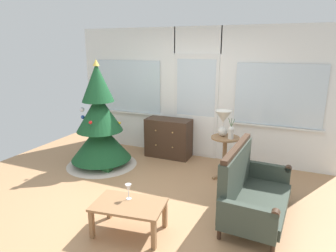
{
  "coord_description": "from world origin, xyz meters",
  "views": [
    {
      "loc": [
        1.81,
        -3.5,
        2.19
      ],
      "look_at": [
        0.05,
        0.55,
        1.0
      ],
      "focal_mm": 31.84,
      "sensor_mm": 36.0,
      "label": 1
    }
  ],
  "objects_px": {
    "settee_sofa": "(249,190)",
    "gift_box": "(107,168)",
    "coffee_table": "(129,208)",
    "wine_glass": "(128,188)",
    "dresser_cabinet": "(169,138)",
    "christmas_tree": "(100,128)",
    "side_table": "(225,149)",
    "flower_vase": "(231,132)",
    "table_lamp": "(223,120)"
  },
  "relations": [
    {
      "from": "dresser_cabinet",
      "to": "coffee_table",
      "type": "distance_m",
      "value": 2.64
    },
    {
      "from": "settee_sofa",
      "to": "gift_box",
      "type": "bearing_deg",
      "value": 169.97
    },
    {
      "from": "side_table",
      "to": "wine_glass",
      "type": "bearing_deg",
      "value": -110.25
    },
    {
      "from": "side_table",
      "to": "coffee_table",
      "type": "bearing_deg",
      "value": -107.96
    },
    {
      "from": "flower_vase",
      "to": "wine_glass",
      "type": "distance_m",
      "value": 2.1
    },
    {
      "from": "dresser_cabinet",
      "to": "side_table",
      "type": "relative_size",
      "value": 1.27
    },
    {
      "from": "wine_glass",
      "to": "dresser_cabinet",
      "type": "bearing_deg",
      "value": 102.32
    },
    {
      "from": "coffee_table",
      "to": "christmas_tree",
      "type": "bearing_deg",
      "value": 133.81
    },
    {
      "from": "settee_sofa",
      "to": "side_table",
      "type": "relative_size",
      "value": 2.05
    },
    {
      "from": "side_table",
      "to": "gift_box",
      "type": "bearing_deg",
      "value": -160.93
    },
    {
      "from": "table_lamp",
      "to": "gift_box",
      "type": "distance_m",
      "value": 2.22
    },
    {
      "from": "dresser_cabinet",
      "to": "flower_vase",
      "type": "relative_size",
      "value": 2.57
    },
    {
      "from": "settee_sofa",
      "to": "side_table",
      "type": "height_order",
      "value": "settee_sofa"
    },
    {
      "from": "settee_sofa",
      "to": "flower_vase",
      "type": "height_order",
      "value": "flower_vase"
    },
    {
      "from": "side_table",
      "to": "gift_box",
      "type": "distance_m",
      "value": 2.11
    },
    {
      "from": "settee_sofa",
      "to": "flower_vase",
      "type": "distance_m",
      "value": 1.25
    },
    {
      "from": "dresser_cabinet",
      "to": "table_lamp",
      "type": "distance_m",
      "value": 1.43
    },
    {
      "from": "settee_sofa",
      "to": "table_lamp",
      "type": "distance_m",
      "value": 1.47
    },
    {
      "from": "christmas_tree",
      "to": "coffee_table",
      "type": "xyz_separation_m",
      "value": [
        1.59,
        -1.65,
        -0.39
      ]
    },
    {
      "from": "flower_vase",
      "to": "settee_sofa",
      "type": "bearing_deg",
      "value": -65.31
    },
    {
      "from": "christmas_tree",
      "to": "flower_vase",
      "type": "xyz_separation_m",
      "value": [
        2.35,
        0.35,
        0.1
      ]
    },
    {
      "from": "christmas_tree",
      "to": "settee_sofa",
      "type": "bearing_deg",
      "value": -14.17
    },
    {
      "from": "christmas_tree",
      "to": "wine_glass",
      "type": "distance_m",
      "value": 2.19
    },
    {
      "from": "settee_sofa",
      "to": "coffee_table",
      "type": "xyz_separation_m",
      "value": [
        -1.26,
        -0.94,
        -0.05
      ]
    },
    {
      "from": "gift_box",
      "to": "coffee_table",
      "type": "bearing_deg",
      "value": -47.15
    },
    {
      "from": "side_table",
      "to": "table_lamp",
      "type": "bearing_deg",
      "value": 146.31
    },
    {
      "from": "christmas_tree",
      "to": "table_lamp",
      "type": "xyz_separation_m",
      "value": [
        2.19,
        0.45,
        0.27
      ]
    },
    {
      "from": "table_lamp",
      "to": "flower_vase",
      "type": "xyz_separation_m",
      "value": [
        0.16,
        -0.1,
        -0.17
      ]
    },
    {
      "from": "side_table",
      "to": "dresser_cabinet",
      "type": "bearing_deg",
      "value": 157.98
    },
    {
      "from": "flower_vase",
      "to": "dresser_cabinet",
      "type": "bearing_deg",
      "value": 157.27
    },
    {
      "from": "settee_sofa",
      "to": "coffee_table",
      "type": "distance_m",
      "value": 1.57
    },
    {
      "from": "christmas_tree",
      "to": "gift_box",
      "type": "distance_m",
      "value": 0.76
    },
    {
      "from": "table_lamp",
      "to": "flower_vase",
      "type": "distance_m",
      "value": 0.25
    },
    {
      "from": "side_table",
      "to": "gift_box",
      "type": "relative_size",
      "value": 4.38
    },
    {
      "from": "gift_box",
      "to": "dresser_cabinet",
      "type": "bearing_deg",
      "value": 59.92
    },
    {
      "from": "side_table",
      "to": "christmas_tree",
      "type": "bearing_deg",
      "value": -169.78
    },
    {
      "from": "coffee_table",
      "to": "flower_vase",
      "type": "bearing_deg",
      "value": 69.0
    },
    {
      "from": "coffee_table",
      "to": "wine_glass",
      "type": "xyz_separation_m",
      "value": [
        -0.06,
        0.1,
        0.2
      ]
    },
    {
      "from": "table_lamp",
      "to": "wine_glass",
      "type": "bearing_deg",
      "value": -108.35
    },
    {
      "from": "settee_sofa",
      "to": "wine_glass",
      "type": "xyz_separation_m",
      "value": [
        -1.31,
        -0.84,
        0.15
      ]
    },
    {
      "from": "dresser_cabinet",
      "to": "wine_glass",
      "type": "height_order",
      "value": "dresser_cabinet"
    },
    {
      "from": "gift_box",
      "to": "christmas_tree",
      "type": "bearing_deg",
      "value": 138.33
    },
    {
      "from": "christmas_tree",
      "to": "dresser_cabinet",
      "type": "distance_m",
      "value": 1.39
    },
    {
      "from": "wine_glass",
      "to": "gift_box",
      "type": "bearing_deg",
      "value": 133.62
    },
    {
      "from": "christmas_tree",
      "to": "settee_sofa",
      "type": "xyz_separation_m",
      "value": [
        2.84,
        -0.72,
        -0.35
      ]
    },
    {
      "from": "flower_vase",
      "to": "gift_box",
      "type": "relative_size",
      "value": 2.17
    },
    {
      "from": "christmas_tree",
      "to": "dresser_cabinet",
      "type": "relative_size",
      "value": 2.19
    },
    {
      "from": "gift_box",
      "to": "settee_sofa",
      "type": "bearing_deg",
      "value": -10.03
    },
    {
      "from": "dresser_cabinet",
      "to": "settee_sofa",
      "type": "height_order",
      "value": "settee_sofa"
    },
    {
      "from": "coffee_table",
      "to": "gift_box",
      "type": "height_order",
      "value": "coffee_table"
    }
  ]
}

